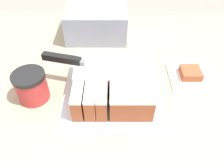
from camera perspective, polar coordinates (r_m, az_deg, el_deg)
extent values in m
cube|color=tan|center=(1.13, -1.54, -18.22)|extent=(1.40, 1.10, 0.95)
cube|color=silver|center=(0.71, 0.00, -2.50)|extent=(0.31, 0.31, 0.01)
cube|color=#994C2D|center=(0.72, 0.00, 2.37)|extent=(0.24, 0.14, 0.07)
cube|color=white|center=(0.69, 0.00, 4.86)|extent=(0.24, 0.14, 0.01)
cube|color=#994C2D|center=(0.64, 5.03, -4.57)|extent=(0.12, 0.09, 0.07)
cube|color=white|center=(0.61, 5.26, -2.06)|extent=(0.12, 0.09, 0.01)
cube|color=#994C2D|center=(0.64, -8.77, -4.68)|extent=(0.03, 0.09, 0.07)
cube|color=white|center=(0.61, -9.16, -2.19)|extent=(0.03, 0.09, 0.01)
cube|color=#994C2D|center=(0.64, -5.58, -4.72)|extent=(0.03, 0.09, 0.07)
cube|color=white|center=(0.61, -5.84, -2.21)|extent=(0.03, 0.09, 0.01)
cube|color=#994C2D|center=(0.64, -2.36, -4.74)|extent=(0.03, 0.09, 0.07)
cube|color=white|center=(0.61, -2.47, -2.22)|extent=(0.03, 0.09, 0.01)
cube|color=silver|center=(0.67, 0.61, 3.88)|extent=(0.21, 0.07, 0.00)
cube|color=slate|center=(0.69, -7.64, 5.56)|extent=(0.02, 0.02, 0.02)
cube|color=black|center=(0.72, -13.00, 6.53)|extent=(0.13, 0.05, 0.02)
cylinder|color=#B23333|center=(0.72, -20.13, -0.92)|extent=(0.09, 0.09, 0.09)
cylinder|color=black|center=(0.69, -21.11, 1.98)|extent=(0.10, 0.10, 0.01)
cube|color=white|center=(0.82, 19.62, 1.93)|extent=(0.15, 0.15, 0.01)
cube|color=#994C2D|center=(0.81, 19.89, 2.76)|extent=(0.07, 0.07, 0.03)
cube|color=#8C99B2|center=(0.98, -3.99, 15.80)|extent=(0.25, 0.20, 0.12)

